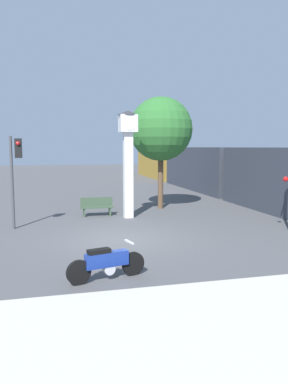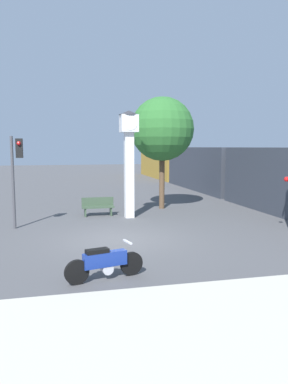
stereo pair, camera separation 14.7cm
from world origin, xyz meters
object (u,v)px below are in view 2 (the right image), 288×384
(street_tree, at_px, (162,129))
(bench, at_px, (98,206))
(motorcycle, at_px, (105,263))
(clock_tower, at_px, (129,149))
(traffic_light, at_px, (16,165))
(freight_train, at_px, (207,168))

(street_tree, distance_m, bench, 5.60)
(motorcycle, relative_size, bench, 1.32)
(motorcycle, relative_size, clock_tower, 0.41)
(clock_tower, bearing_deg, motorcycle, -105.19)
(traffic_light, xyz_separation_m, street_tree, (7.34, 3.61, 1.71))
(street_tree, xyz_separation_m, bench, (-3.74, -1.47, -3.90))
(bench, bearing_deg, street_tree, 21.40)
(clock_tower, height_order, traffic_light, clock_tower)
(clock_tower, xyz_separation_m, freight_train, (8.51, 10.73, -1.65))
(freight_train, xyz_separation_m, street_tree, (-6.21, -8.48, 2.69))
(motorcycle, height_order, bench, motorcycle)
(freight_train, bearing_deg, motorcycle, -119.45)
(motorcycle, xyz_separation_m, freight_train, (10.77, 19.08, 1.24))
(freight_train, relative_size, street_tree, 5.84)
(traffic_light, xyz_separation_m, bench, (3.60, 2.14, -2.19))
(traffic_light, relative_size, street_tree, 0.63)
(freight_train, height_order, street_tree, street_tree)
(motorcycle, bearing_deg, bench, 70.56)
(clock_tower, bearing_deg, freight_train, 51.60)
(motorcycle, relative_size, freight_train, 0.06)
(traffic_light, relative_size, bench, 2.42)
(clock_tower, bearing_deg, street_tree, 44.46)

